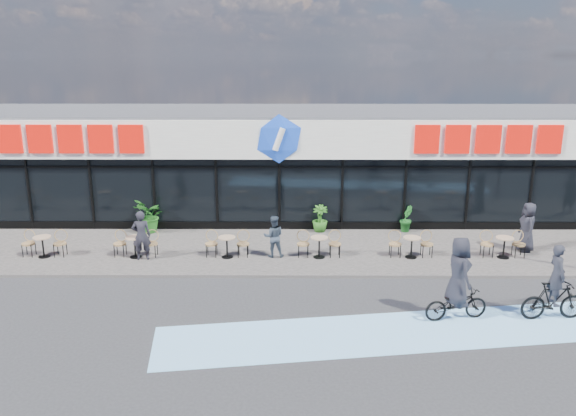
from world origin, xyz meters
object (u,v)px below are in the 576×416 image
at_px(potted_plant_left, 149,216).
at_px(pedestrian_a, 528,227).
at_px(potted_plant_right, 406,219).
at_px(cyclist_b, 554,293).
at_px(potted_plant_mid, 320,218).
at_px(patron_left, 141,235).
at_px(patron_right, 274,236).
at_px(cyclist_a, 457,287).

relative_size(potted_plant_left, pedestrian_a, 0.77).
height_order(potted_plant_right, cyclist_b, cyclist_b).
xyz_separation_m(potted_plant_mid, patron_left, (-6.26, -3.21, 0.33)).
bearing_deg(potted_plant_mid, patron_right, -121.05).
bearing_deg(cyclist_a, potted_plant_mid, 113.51).
height_order(potted_plant_left, cyclist_a, cyclist_a).
xyz_separation_m(patron_left, cyclist_b, (12.14, -4.30, -0.20)).
relative_size(pedestrian_a, cyclist_a, 0.77).
xyz_separation_m(cyclist_a, cyclist_b, (2.61, 0.02, -0.17)).
bearing_deg(potted_plant_left, patron_right, -28.96).
height_order(cyclist_a, cyclist_b, cyclist_a).
xyz_separation_m(patron_right, pedestrian_a, (9.03, 0.64, 0.16)).
bearing_deg(potted_plant_mid, potted_plant_right, 0.75).
bearing_deg(cyclist_a, patron_left, 155.62).
relative_size(patron_left, cyclist_a, 0.74).
height_order(potted_plant_right, pedestrian_a, pedestrian_a).
bearing_deg(patron_left, cyclist_a, 146.82).
height_order(potted_plant_right, patron_left, patron_left).
distance_m(cyclist_a, cyclist_b, 2.61).
distance_m(potted_plant_right, cyclist_a, 7.58).
bearing_deg(patron_right, potted_plant_left, -32.87).
xyz_separation_m(potted_plant_left, cyclist_a, (10.02, -7.38, 0.15)).
bearing_deg(potted_plant_right, potted_plant_left, -178.87).
bearing_deg(patron_right, potted_plant_right, -154.17).
xyz_separation_m(potted_plant_mid, cyclist_b, (5.88, -7.51, 0.13)).
bearing_deg(potted_plant_right, cyclist_b, -72.00).
relative_size(potted_plant_mid, cyclist_a, 0.46).
height_order(potted_plant_left, potted_plant_mid, potted_plant_left).
bearing_deg(cyclist_b, pedestrian_a, 75.12).
relative_size(potted_plant_left, cyclist_a, 0.59).
distance_m(potted_plant_mid, cyclist_b, 9.54).
relative_size(potted_plant_right, patron_right, 0.70).
bearing_deg(cyclist_b, potted_plant_right, 108.00).
xyz_separation_m(potted_plant_left, patron_right, (4.99, -2.76, 0.05)).
bearing_deg(potted_plant_left, cyclist_a, -36.36).
xyz_separation_m(potted_plant_mid, potted_plant_right, (3.43, 0.04, -0.01)).
distance_m(patron_left, pedestrian_a, 13.56).
relative_size(cyclist_a, cyclist_b, 1.09).
distance_m(potted_plant_left, pedestrian_a, 14.18).
relative_size(potted_plant_right, pedestrian_a, 0.58).
bearing_deg(potted_plant_left, cyclist_b, -30.21).
relative_size(patron_left, pedestrian_a, 0.97).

